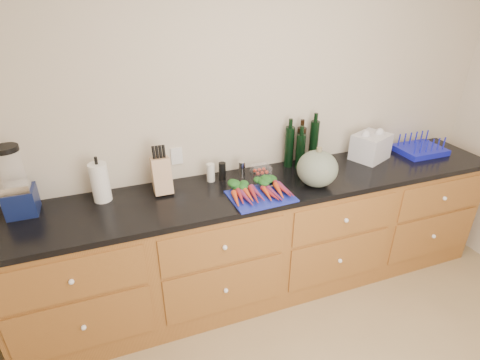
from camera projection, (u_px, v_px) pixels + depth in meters
name	position (u px, v px, depth m)	size (l,w,h in m)	color
wall_back	(254.00, 121.00, 2.77)	(4.10, 0.05, 2.60)	beige
cabinets	(268.00, 239.00, 2.88)	(3.60, 0.64, 0.90)	brown
countertop	(270.00, 186.00, 2.67)	(3.64, 0.62, 0.04)	black
cutting_board	(261.00, 196.00, 2.48)	(0.41, 0.31, 0.01)	#18249E
carrots	(259.00, 190.00, 2.50)	(0.39, 0.29, 0.06)	#E1471A
squash	(317.00, 169.00, 2.58)	(0.28, 0.28, 0.25)	#556353
blender_appliance	(16.00, 185.00, 2.22)	(0.17, 0.17, 0.44)	#0F1947
paper_towel	(100.00, 182.00, 2.39)	(0.11, 0.11, 0.26)	white
knife_block	(162.00, 176.00, 2.50)	(0.12, 0.12, 0.24)	tan
grinder_salt	(211.00, 173.00, 2.66)	(0.06, 0.06, 0.13)	silver
grinder_pepper	(222.00, 171.00, 2.69)	(0.05, 0.05, 0.13)	black
canister_chrome	(242.00, 169.00, 2.74)	(0.05, 0.05, 0.11)	silver
tomato_box	(261.00, 170.00, 2.79)	(0.13, 0.11, 0.06)	white
bottles	(301.00, 146.00, 2.87)	(0.28, 0.14, 0.34)	black
grocery_bag	(371.00, 147.00, 3.00)	(0.28, 0.22, 0.21)	silver
dish_rack	(420.00, 148.00, 3.15)	(0.37, 0.30, 0.15)	#151AB8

